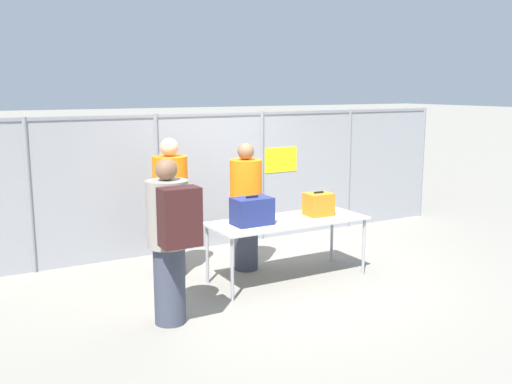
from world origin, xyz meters
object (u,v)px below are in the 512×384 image
(suitcase_navy, at_px, (252,211))
(traveler_hooded, at_px, (170,236))
(inspection_table, at_px, (287,224))
(utility_trailer, at_px, (262,188))
(security_worker_near, at_px, (246,205))
(suitcase_orange, at_px, (319,204))
(security_worker_far, at_px, (171,206))

(suitcase_navy, bearing_deg, traveler_hooded, -153.66)
(inspection_table, bearing_deg, utility_trailer, 64.37)
(traveler_hooded, relative_size, security_worker_near, 1.01)
(suitcase_orange, height_order, security_worker_far, security_worker_far)
(inspection_table, bearing_deg, security_worker_near, 113.32)
(suitcase_navy, bearing_deg, suitcase_orange, 1.16)
(security_worker_far, bearing_deg, traveler_hooded, 87.60)
(security_worker_near, relative_size, security_worker_far, 0.95)
(inspection_table, xyz_separation_m, suitcase_navy, (-0.51, 0.00, 0.22))
(inspection_table, height_order, suitcase_navy, suitcase_navy)
(utility_trailer, bearing_deg, inspection_table, -115.63)
(security_worker_near, xyz_separation_m, utility_trailer, (2.16, 3.34, -0.47))
(traveler_hooded, height_order, utility_trailer, traveler_hooded)
(traveler_hooded, distance_m, security_worker_far, 1.60)
(suitcase_orange, xyz_separation_m, security_worker_near, (-0.76, 0.59, -0.04))
(traveler_hooded, bearing_deg, security_worker_near, 22.08)
(security_worker_far, height_order, utility_trailer, security_worker_far)
(suitcase_navy, distance_m, security_worker_far, 1.11)
(inspection_table, bearing_deg, security_worker_far, 145.34)
(suitcase_navy, height_order, traveler_hooded, traveler_hooded)
(suitcase_orange, relative_size, security_worker_far, 0.20)
(suitcase_navy, xyz_separation_m, traveler_hooded, (-1.29, -0.64, 0.01))
(traveler_hooded, distance_m, security_worker_near, 1.99)
(security_worker_far, bearing_deg, security_worker_near, -175.11)
(traveler_hooded, bearing_deg, suitcase_navy, 9.25)
(traveler_hooded, bearing_deg, security_worker_far, 51.90)
(inspection_table, bearing_deg, traveler_hooded, -160.54)
(suitcase_navy, relative_size, traveler_hooded, 0.27)
(suitcase_navy, xyz_separation_m, utility_trailer, (2.41, 3.95, -0.53))
(suitcase_orange, distance_m, utility_trailer, 4.21)
(traveler_hooded, relative_size, utility_trailer, 0.46)
(inspection_table, height_order, security_worker_far, security_worker_far)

